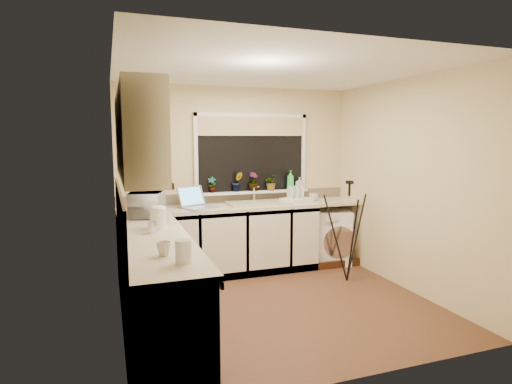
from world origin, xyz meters
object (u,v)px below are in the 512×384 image
object	(u,v)px
kettle	(158,219)
soap_bottle_clear	(299,183)
cup_back	(313,197)
cup_left	(164,249)
plant_b	(237,182)
plant_d	(271,182)
dish_rack	(296,200)
tripod	(348,231)
microwave	(147,204)
glass_jug	(183,252)
washing_machine	(330,236)
laptop	(196,202)
soap_bottle_green	(290,180)
plant_a	(212,185)
plant_c	(253,181)
steel_jar	(152,228)

from	to	relation	value
kettle	soap_bottle_clear	xyz separation A→B (m)	(2.12, 1.34, 0.13)
cup_back	cup_left	bearing A→B (deg)	-137.49
plant_b	plant_d	world-z (taller)	plant_b
kettle	dish_rack	distance (m)	2.27
soap_bottle_clear	tripod	bearing A→B (deg)	-77.54
tripod	cup_left	size ratio (longest dim) A/B	11.30
kettle	microwave	distance (m)	0.74
plant_b	cup_back	xyz separation A→B (m)	(1.05, -0.19, -0.23)
kettle	plant_d	xyz separation A→B (m)	(1.69, 1.34, 0.16)
glass_jug	washing_machine	bearing A→B (deg)	43.38
washing_machine	laptop	distance (m)	2.01
soap_bottle_green	dish_rack	bearing A→B (deg)	-93.99
laptop	plant_b	xyz separation A→B (m)	(0.62, 0.26, 0.21)
laptop	microwave	xyz separation A→B (m)	(-0.63, -0.38, 0.07)
glass_jug	microwave	size ratio (longest dim) A/B	0.33
microwave	cup_back	size ratio (longest dim) A/B	3.93
dish_rack	plant_d	distance (m)	0.43
washing_machine	plant_a	size ratio (longest dim) A/B	3.59
soap_bottle_clear	cup_left	world-z (taller)	soap_bottle_clear
microwave	cup_left	distance (m)	1.69
glass_jug	plant_c	bearing A→B (deg)	61.32
steel_jar	plant_b	world-z (taller)	plant_b
cup_back	plant_a	bearing A→B (deg)	172.74
plant_d	soap_bottle_clear	size ratio (longest dim) A/B	1.30
washing_machine	soap_bottle_clear	bearing A→B (deg)	172.54
soap_bottle_clear	dish_rack	bearing A→B (deg)	-123.25
washing_machine	plant_d	bearing A→B (deg)	-174.64
laptop	kettle	bearing A→B (deg)	-142.68
soap_bottle_green	laptop	bearing A→B (deg)	-170.22
laptop	kettle	distance (m)	1.27
plant_a	plant_d	size ratio (longest dim) A/B	0.96
laptop	cup_left	xyz separation A→B (m)	(-0.66, -2.07, -0.02)
laptop	plant_c	size ratio (longest dim) A/B	1.93
washing_machine	cup_back	bearing A→B (deg)	-169.88
washing_machine	tripod	distance (m)	0.83
plant_c	plant_d	size ratio (longest dim) A/B	1.17
tripod	plant_c	distance (m)	1.45
washing_machine	steel_jar	bearing A→B (deg)	-134.37
plant_a	cup_left	bearing A→B (deg)	-111.77
kettle	microwave	bearing A→B (deg)	92.71
steel_jar	washing_machine	bearing A→B (deg)	26.94
steel_jar	soap_bottle_clear	distance (m)	2.67
kettle	glass_jug	size ratio (longest dim) A/B	1.24
microwave	steel_jar	bearing A→B (deg)	-168.05
dish_rack	plant_c	bearing A→B (deg)	131.76
soap_bottle_clear	soap_bottle_green	bearing A→B (deg)	173.02
plant_b	kettle	bearing A→B (deg)	-131.36
plant_a	cup_back	distance (m)	1.43
steel_jar	plant_c	bearing A→B (deg)	45.46
tripod	steel_jar	bearing A→B (deg)	175.35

